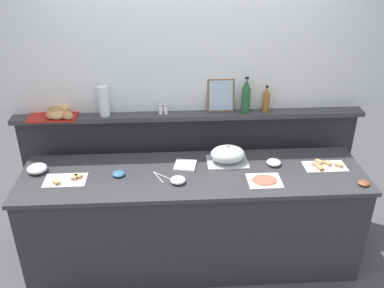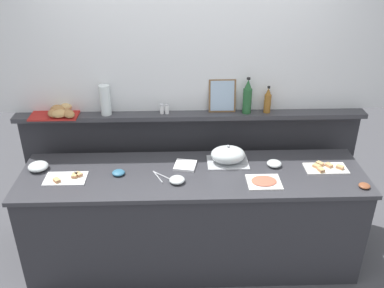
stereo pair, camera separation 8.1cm
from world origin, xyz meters
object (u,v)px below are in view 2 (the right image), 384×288
(bread_basket, at_px, (60,112))
(framed_picture, at_px, (222,96))
(wine_bottle_green, at_px, (247,97))
(serving_tongs, at_px, (160,176))
(pepper_shaker, at_px, (167,109))
(condiment_bowl_red, at_px, (118,173))
(glass_bowl_small, at_px, (177,180))
(sandwich_platter_front, at_px, (326,168))
(water_carafe, at_px, (105,100))
(glass_bowl_medium, at_px, (38,167))
(condiment_bowl_dark, at_px, (364,186))
(salt_shaker, at_px, (162,109))
(vinegar_bottle_amber, at_px, (268,101))
(napkin_stack, at_px, (185,165))
(glass_bowl_large, at_px, (274,164))
(sandwich_platter_rear, at_px, (67,178))
(cold_cuts_platter, at_px, (264,182))
(serving_cloche, at_px, (228,155))

(bread_basket, distance_m, framed_picture, 1.39)
(wine_bottle_green, height_order, framed_picture, wine_bottle_green)
(serving_tongs, height_order, framed_picture, framed_picture)
(serving_tongs, height_order, bread_basket, bread_basket)
(pepper_shaker, height_order, bread_basket, pepper_shaker)
(condiment_bowl_red, relative_size, pepper_shaker, 1.15)
(glass_bowl_small, xyz_separation_m, serving_tongs, (-0.14, 0.09, -0.02))
(sandwich_platter_front, relative_size, bread_basket, 0.82)
(pepper_shaker, relative_size, water_carafe, 0.33)
(glass_bowl_medium, bearing_deg, condiment_bowl_dark, -7.62)
(condiment_bowl_red, bearing_deg, salt_shaker, 53.76)
(wine_bottle_green, height_order, vinegar_bottle_amber, wine_bottle_green)
(wine_bottle_green, distance_m, framed_picture, 0.21)
(sandwich_platter_front, bearing_deg, napkin_stack, 176.26)
(pepper_shaker, distance_m, water_carafe, 0.52)
(salt_shaker, bearing_deg, condiment_bowl_red, -126.24)
(condiment_bowl_red, bearing_deg, bread_basket, 139.27)
(glass_bowl_large, xyz_separation_m, glass_bowl_small, (-0.80, -0.22, 0.00))
(sandwich_platter_rear, height_order, glass_bowl_small, glass_bowl_small)
(condiment_bowl_red, relative_size, serving_tongs, 0.58)
(napkin_stack, bearing_deg, wine_bottle_green, 33.28)
(glass_bowl_small, xyz_separation_m, wine_bottle_green, (0.60, 0.59, 0.44))
(sandwich_platter_front, distance_m, pepper_shaker, 1.40)
(wine_bottle_green, bearing_deg, sandwich_platter_rear, -160.69)
(napkin_stack, distance_m, salt_shaker, 0.54)
(condiment_bowl_red, bearing_deg, sandwich_platter_front, 1.17)
(bread_basket, xyz_separation_m, water_carafe, (0.39, 0.01, 0.09))
(salt_shaker, xyz_separation_m, pepper_shaker, (0.04, 0.00, 0.00))
(vinegar_bottle_amber, height_order, salt_shaker, vinegar_bottle_amber)
(condiment_bowl_dark, height_order, vinegar_bottle_amber, vinegar_bottle_amber)
(glass_bowl_large, distance_m, napkin_stack, 0.73)
(condiment_bowl_red, height_order, serving_tongs, condiment_bowl_red)
(vinegar_bottle_amber, bearing_deg, framed_picture, 174.53)
(glass_bowl_small, distance_m, bread_basket, 1.19)
(cold_cuts_platter, distance_m, serving_tongs, 0.82)
(sandwich_platter_front, relative_size, pepper_shaker, 3.92)
(glass_bowl_small, bearing_deg, condiment_bowl_dark, -4.63)
(glass_bowl_medium, relative_size, serving_tongs, 0.93)
(framed_picture, bearing_deg, sandwich_platter_front, -30.03)
(sandwich_platter_front, relative_size, water_carafe, 1.31)
(serving_cloche, xyz_separation_m, condiment_bowl_dark, (1.00, -0.40, -0.06))
(glass_bowl_medium, bearing_deg, napkin_stack, 0.57)
(condiment_bowl_red, xyz_separation_m, condiment_bowl_dark, (1.88, -0.24, -0.00))
(glass_bowl_large, bearing_deg, water_carafe, 165.08)
(salt_shaker, xyz_separation_m, water_carafe, (-0.47, -0.00, 0.09))
(serving_cloche, bearing_deg, glass_bowl_large, -9.10)
(sandwich_platter_front, distance_m, wine_bottle_green, 0.87)
(vinegar_bottle_amber, bearing_deg, condiment_bowl_red, -159.47)
(sandwich_platter_front, bearing_deg, wine_bottle_green, 144.71)
(sandwich_platter_rear, distance_m, condiment_bowl_dark, 2.29)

